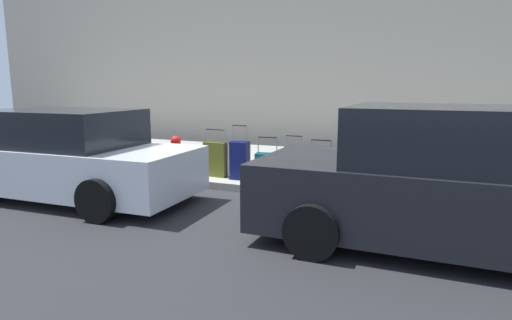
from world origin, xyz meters
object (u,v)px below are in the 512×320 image
at_px(suitcase_olive_6, 216,159).
at_px(parked_car_charcoal_0, 456,184).
at_px(fire_hydrant, 176,153).
at_px(bollard_post, 147,153).
at_px(parked_car_white_1, 65,157).
at_px(suitcase_black_2, 321,169).
at_px(suitcase_teal_4, 267,167).
at_px(suitcase_silver_3, 294,165).
at_px(suitcase_red_1, 350,170).
at_px(suitcase_maroon_0, 381,170).
at_px(suitcase_navy_5, 240,160).

bearing_deg(suitcase_olive_6, parked_car_charcoal_0, 154.68).
relative_size(fire_hydrant, bollard_post, 0.97).
relative_size(fire_hydrant, parked_car_white_1, 0.17).
relative_size(suitcase_black_2, fire_hydrant, 1.11).
distance_m(suitcase_teal_4, bollard_post, 2.64).
bearing_deg(bollard_post, suitcase_silver_3, -176.78).
height_order(suitcase_olive_6, parked_car_charcoal_0, parked_car_charcoal_0).
bearing_deg(suitcase_red_1, fire_hydrant, -0.92).
relative_size(suitcase_silver_3, parked_car_white_1, 0.19).
relative_size(suitcase_silver_3, fire_hydrant, 1.17).
distance_m(suitcase_red_1, suitcase_olive_6, 2.67).
xyz_separation_m(suitcase_maroon_0, suitcase_red_1, (0.52, 0.01, -0.04)).
xyz_separation_m(suitcase_black_2, suitcase_olive_6, (2.14, -0.05, 0.03)).
relative_size(suitcase_navy_5, fire_hydrant, 1.38).
distance_m(bollard_post, parked_car_white_1, 1.90).
xyz_separation_m(suitcase_red_1, suitcase_navy_5, (2.12, 0.00, 0.03)).
height_order(suitcase_black_2, suitcase_silver_3, suitcase_silver_3).
relative_size(suitcase_black_2, parked_car_white_1, 0.18).
xyz_separation_m(suitcase_navy_5, parked_car_charcoal_0, (-3.69, 1.96, 0.28)).
height_order(fire_hydrant, bollard_post, bollard_post).
bearing_deg(suitcase_navy_5, suitcase_red_1, -179.89).
bearing_deg(suitcase_navy_5, suitcase_teal_4, -167.25).
bearing_deg(suitcase_olive_6, bollard_post, 5.10).
height_order(suitcase_silver_3, parked_car_charcoal_0, parked_car_charcoal_0).
distance_m(suitcase_teal_4, suitcase_olive_6, 1.08).
height_order(suitcase_navy_5, suitcase_olive_6, suitcase_navy_5).
height_order(suitcase_black_2, bollard_post, suitcase_black_2).
height_order(fire_hydrant, parked_car_charcoal_0, parked_car_charcoal_0).
height_order(suitcase_maroon_0, suitcase_red_1, suitcase_maroon_0).
relative_size(suitcase_maroon_0, suitcase_teal_4, 1.21).
bearing_deg(suitcase_silver_3, suitcase_red_1, 175.40).
bearing_deg(parked_car_white_1, bollard_post, -98.78).
distance_m(suitcase_black_2, parked_car_white_1, 4.44).
distance_m(suitcase_red_1, parked_car_charcoal_0, 2.53).
height_order(suitcase_teal_4, suitcase_navy_5, suitcase_navy_5).
bearing_deg(suitcase_olive_6, fire_hydrant, -0.70).
bearing_deg(suitcase_navy_5, suitcase_black_2, -179.79).
bearing_deg(suitcase_black_2, suitcase_silver_3, -8.98).
xyz_separation_m(suitcase_maroon_0, suitcase_olive_6, (3.19, -0.03, -0.03)).
distance_m(suitcase_navy_5, bollard_post, 2.10).
bearing_deg(suitcase_red_1, bollard_post, 1.25).
bearing_deg(suitcase_maroon_0, suitcase_olive_6, -0.58).
bearing_deg(bollard_post, suitcase_teal_4, -175.50).
xyz_separation_m(suitcase_navy_5, bollard_post, (2.10, 0.09, 0.03)).
distance_m(suitcase_silver_3, parked_car_charcoal_0, 3.35).
xyz_separation_m(suitcase_teal_4, fire_hydrant, (2.01, 0.06, 0.14)).
height_order(suitcase_olive_6, fire_hydrant, suitcase_olive_6).
bearing_deg(suitcase_teal_4, suitcase_red_1, 175.90).
bearing_deg(suitcase_navy_5, parked_car_charcoal_0, 152.10).
bearing_deg(fire_hydrant, suitcase_maroon_0, 179.39).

